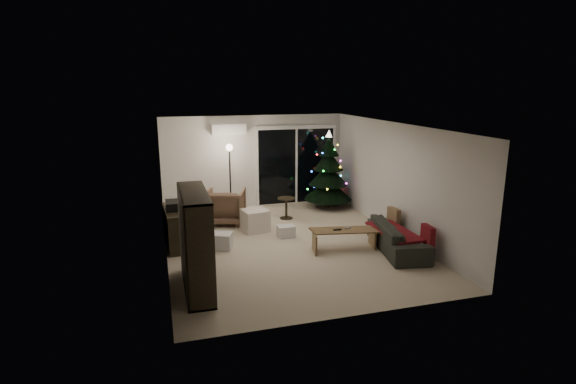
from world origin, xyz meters
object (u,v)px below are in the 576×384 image
object	(u,v)px
armchair	(226,206)
sofa	(398,237)
coffee_table	(344,239)
christmas_tree	(328,170)
media_cabinet	(177,227)
bookshelf	(183,243)

from	to	relation	value
armchair	sofa	bearing A→B (deg)	155.68
coffee_table	christmas_tree	distance (m)	3.34
sofa	coffee_table	distance (m)	1.10
media_cabinet	coffee_table	distance (m)	3.47
armchair	coffee_table	size ratio (longest dim) A/B	0.69
sofa	christmas_tree	distance (m)	3.56
media_cabinet	armchair	world-z (taller)	armchair
bookshelf	media_cabinet	world-z (taller)	bookshelf
bookshelf	christmas_tree	bearing A→B (deg)	63.26
media_cabinet	christmas_tree	distance (m)	4.60
media_cabinet	christmas_tree	xyz separation A→B (m)	(4.12, 1.94, 0.66)
armchair	sofa	size ratio (longest dim) A/B	0.48
armchair	coffee_table	distance (m)	3.23
media_cabinet	sofa	world-z (taller)	media_cabinet
sofa	coffee_table	size ratio (longest dim) A/B	1.44
bookshelf	sofa	size ratio (longest dim) A/B	0.85
bookshelf	armchair	bearing A→B (deg)	89.12
bookshelf	sofa	distance (m)	4.38
bookshelf	armchair	size ratio (longest dim) A/B	1.80
bookshelf	armchair	distance (m)	3.72
coffee_table	sofa	bearing A→B (deg)	-8.22
sofa	christmas_tree	size ratio (longest dim) A/B	0.91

